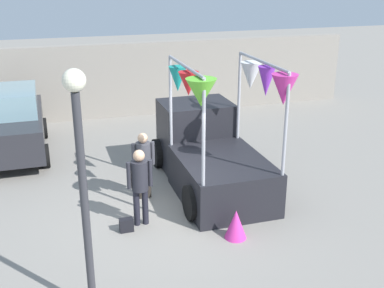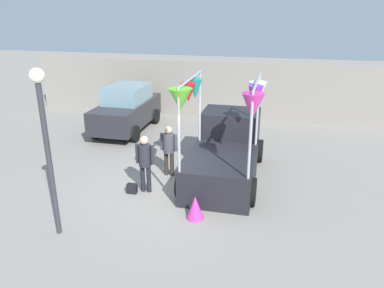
% 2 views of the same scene
% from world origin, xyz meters
% --- Properties ---
extents(ground_plane, '(60.00, 60.00, 0.00)m').
position_xyz_m(ground_plane, '(0.00, 0.00, 0.00)').
color(ground_plane, gray).
extents(vendor_truck, '(2.43, 4.15, 3.18)m').
position_xyz_m(vendor_truck, '(1.36, 1.34, 0.90)').
color(vendor_truck, black).
rests_on(vendor_truck, ground).
extents(parked_car, '(1.88, 4.00, 1.88)m').
position_xyz_m(parked_car, '(-3.33, 4.84, 0.94)').
color(parked_car, '#26262B').
rests_on(parked_car, ground).
extents(person_customer, '(0.53, 0.34, 1.66)m').
position_xyz_m(person_customer, '(-0.66, -0.26, 1.00)').
color(person_customer, black).
rests_on(person_customer, ground).
extents(person_vendor, '(0.53, 0.34, 1.59)m').
position_xyz_m(person_vendor, '(-0.34, 0.95, 0.95)').
color(person_vendor, '#2D2823').
rests_on(person_vendor, ground).
extents(handbag, '(0.28, 0.16, 0.28)m').
position_xyz_m(handbag, '(-1.01, -0.46, 0.14)').
color(handbag, black).
rests_on(handbag, ground).
extents(street_lamp, '(0.32, 0.32, 3.82)m').
position_xyz_m(street_lamp, '(-1.93, -2.68, 2.50)').
color(street_lamp, '#333338').
rests_on(street_lamp, ground).
extents(brick_boundary_wall, '(18.00, 0.36, 2.60)m').
position_xyz_m(brick_boundary_wall, '(0.00, 7.76, 1.30)').
color(brick_boundary_wall, gray).
rests_on(brick_boundary_wall, ground).
extents(folded_kite_bundle_magenta, '(0.59, 0.59, 0.60)m').
position_xyz_m(folded_kite_bundle_magenta, '(1.01, -1.35, 0.30)').
color(folded_kite_bundle_magenta, '#D83399').
rests_on(folded_kite_bundle_magenta, ground).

